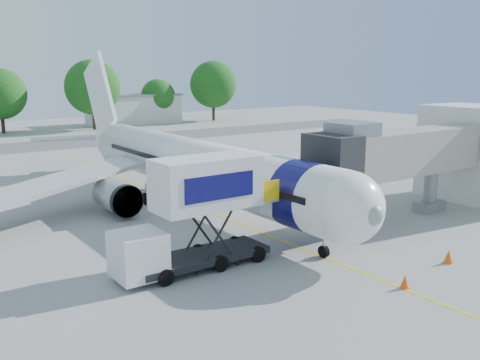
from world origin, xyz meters
TOP-DOWN VIEW (x-y plane):
  - ground at (0.00, 0.00)m, footprint 160.00×160.00m
  - guidance_line at (0.00, 0.00)m, footprint 0.15×70.00m
  - taxiway_strip at (0.00, 42.00)m, footprint 120.00×10.00m
  - aircraft at (0.00, 4.12)m, footprint 34.17×37.73m
  - jet_bridge at (7.99, -7.00)m, footprint 13.90×3.20m
  - catering_hiloader at (-6.26, -7.00)m, footprint 8.50×2.44m
  - ground_tug at (-2.54, -18.07)m, footprint 3.82×2.40m
  - safety_cone_a at (4.53, -13.79)m, footprint 0.45×0.45m
  - safety_cone_b at (0.11, -14.53)m, footprint 0.40×0.40m
  - outbuilding_right at (22.00, 62.00)m, footprint 16.40×7.40m
  - tree_d at (-0.97, 59.37)m, footprint 7.74×7.74m
  - tree_e at (12.34, 56.25)m, footprint 8.83×8.83m
  - tree_f at (26.32, 60.78)m, footprint 6.23×6.23m
  - tree_g at (36.83, 58.40)m, footprint 8.85×8.85m

SIDE VIEW (x-z plane):
  - ground at x=0.00m, z-range 0.00..0.00m
  - taxiway_strip at x=0.00m, z-range 0.00..0.01m
  - guidance_line at x=0.00m, z-range 0.00..0.01m
  - safety_cone_b at x=0.11m, z-range -0.01..0.62m
  - safety_cone_a at x=4.53m, z-range -0.02..0.70m
  - ground_tug at x=-2.54m, z-range 0.04..1.46m
  - outbuilding_right at x=22.00m, z-range 0.01..5.31m
  - catering_hiloader at x=-6.26m, z-range 0.01..5.51m
  - aircraft at x=0.00m, z-range -2.73..8.62m
  - jet_bridge at x=7.99m, z-range 1.04..7.64m
  - tree_f at x=26.32m, z-range 0.84..8.79m
  - tree_d at x=-0.97m, z-range 1.05..10.92m
  - tree_e at x=12.34m, z-range 1.20..12.46m
  - tree_g at x=36.83m, z-range 1.21..12.49m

